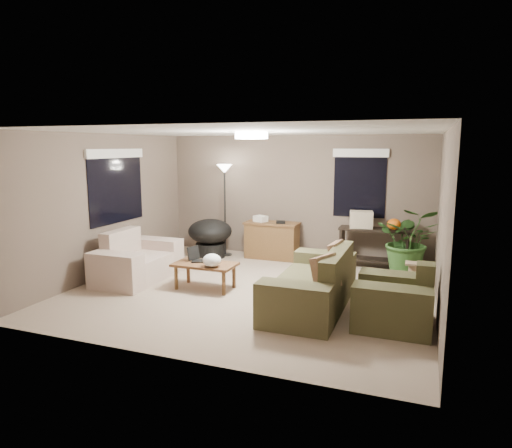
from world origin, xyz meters
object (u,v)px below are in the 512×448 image
at_px(armchair, 395,303).
at_px(papasan_chair, 210,235).
at_px(loveseat, 137,262).
at_px(floor_lamp, 225,180).
at_px(main_sofa, 314,287).
at_px(coffee_table, 205,267).
at_px(desk, 272,240).
at_px(console_table, 374,245).
at_px(houseplant, 409,247).
at_px(cat_scratching_post, 412,280).

xyz_separation_m(armchair, papasan_chair, (-3.83, 2.46, 0.17)).
relative_size(loveseat, papasan_chair, 1.52).
bearing_deg(armchair, floor_lamp, 142.90).
bearing_deg(floor_lamp, main_sofa, -44.25).
bearing_deg(coffee_table, papasan_chair, 113.93).
bearing_deg(desk, papasan_chair, -163.64).
relative_size(coffee_table, desk, 0.91).
relative_size(coffee_table, floor_lamp, 0.52).
bearing_deg(desk, armchair, -47.22).
relative_size(desk, console_table, 0.85).
relative_size(console_table, houseplant, 1.07).
xyz_separation_m(loveseat, cat_scratching_post, (4.49, 0.83, -0.08)).
distance_m(armchair, floor_lamp, 4.72).
bearing_deg(console_table, armchair, -78.45).
bearing_deg(houseplant, armchair, -91.29).
relative_size(loveseat, houseplant, 1.32).
relative_size(desk, papasan_chair, 1.04).
relative_size(armchair, papasan_chair, 0.95).
bearing_deg(armchair, papasan_chair, 147.34).
bearing_deg(desk, main_sofa, -59.46).
relative_size(loveseat, desk, 1.45).
distance_m(coffee_table, cat_scratching_post, 3.27).
bearing_deg(coffee_table, console_table, 43.96).
height_order(loveseat, armchair, same).
bearing_deg(loveseat, armchair, -7.68).
bearing_deg(console_table, desk, -179.61).
height_order(armchair, floor_lamp, floor_lamp).
height_order(houseplant, cat_scratching_post, houseplant).
bearing_deg(papasan_chair, coffee_table, -66.07).
bearing_deg(coffee_table, floor_lamp, 106.25).
bearing_deg(main_sofa, console_table, 77.74).
height_order(coffee_table, desk, desk).
bearing_deg(main_sofa, houseplant, 63.08).
bearing_deg(loveseat, cat_scratching_post, 10.50).
bearing_deg(coffee_table, cat_scratching_post, 15.92).
xyz_separation_m(armchair, console_table, (-0.58, 2.83, 0.14)).
distance_m(floor_lamp, houseplant, 3.85).
distance_m(desk, houseplant, 2.67).
xyz_separation_m(console_table, floor_lamp, (-3.04, -0.09, 1.16)).
bearing_deg(papasan_chair, floor_lamp, 52.86).
xyz_separation_m(desk, console_table, (2.03, 0.01, 0.06)).
bearing_deg(main_sofa, papasan_chair, 141.56).
height_order(armchair, console_table, armchair).
relative_size(coffee_table, console_table, 0.77).
bearing_deg(floor_lamp, loveseat, -108.16).
distance_m(desk, floor_lamp, 1.59).
relative_size(coffee_table, cat_scratching_post, 2.00).
relative_size(armchair, cat_scratching_post, 2.00).
distance_m(armchair, cat_scratching_post, 1.43).
height_order(main_sofa, houseplant, houseplant).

